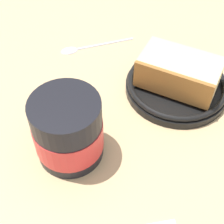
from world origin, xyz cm
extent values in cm
cube|color=tan|center=(0.00, 0.00, -1.90)|extent=(142.28, 142.28, 3.80)
cylinder|color=black|center=(-7.68, -4.92, 0.60)|extent=(15.69, 15.69, 1.20)
torus|color=black|center=(-7.68, -4.92, 1.63)|extent=(15.29, 15.29, 0.86)
cube|color=#9E662D|center=(-7.68, -4.92, 1.50)|extent=(12.88, 9.50, 0.60)
cube|color=beige|center=(-7.68, -4.92, 4.06)|extent=(12.88, 9.50, 4.53)
cube|color=#9E662D|center=(-6.62, -1.67, 4.06)|extent=(11.14, 4.15, 4.53)
cylinder|color=black|center=(5.96, 8.54, 4.68)|extent=(8.61, 8.61, 9.35)
cylinder|color=red|center=(5.96, 8.54, 3.71)|extent=(8.78, 8.78, 4.18)
cylinder|color=#47230F|center=(5.96, 8.54, 6.97)|extent=(7.57, 7.57, 0.40)
torus|color=black|center=(9.20, 5.70, 4.68)|extent=(4.61, 4.23, 5.19)
ellipsoid|color=silver|center=(10.89, -11.94, 0.40)|extent=(3.57, 3.09, 0.80)
cylinder|color=silver|center=(4.89, -14.77, 0.25)|extent=(9.50, 4.83, 0.50)
camera|label=1|loc=(-2.99, 32.79, 37.31)|focal=53.63mm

